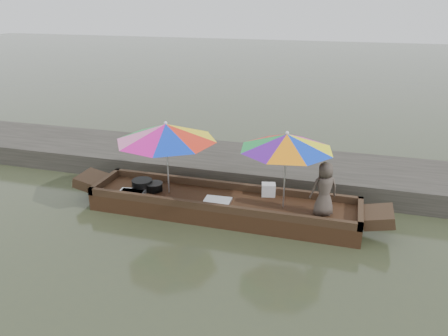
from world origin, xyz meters
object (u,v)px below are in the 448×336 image
(supply_bag, at_px, (268,190))
(boat_hull, at_px, (223,207))
(cooking_pot, at_px, (142,185))
(vendor, at_px, (324,189))
(tray_scallop, at_px, (218,201))
(umbrella_bow, at_px, (167,158))
(tray_crayfish, at_px, (132,193))
(umbrella_stern, at_px, (285,170))
(charcoal_grill, at_px, (154,187))

(supply_bag, bearing_deg, boat_hull, -152.38)
(cooking_pot, xyz_separation_m, vendor, (3.79, -0.08, 0.42))
(cooking_pot, distance_m, tray_scallop, 1.74)
(vendor, distance_m, umbrella_bow, 3.20)
(tray_crayfish, relative_size, umbrella_stern, 0.30)
(tray_crayfish, xyz_separation_m, tray_scallop, (1.81, 0.19, -0.01))
(tray_crayfish, height_order, umbrella_bow, umbrella_bow)
(cooking_pot, distance_m, umbrella_bow, 0.89)
(tray_scallop, bearing_deg, vendor, 1.56)
(cooking_pot, xyz_separation_m, umbrella_stern, (3.03, 0.03, 0.66))
(cooking_pot, height_order, umbrella_bow, umbrella_bow)
(charcoal_grill, distance_m, supply_bag, 2.42)
(supply_bag, relative_size, vendor, 0.26)
(charcoal_grill, distance_m, umbrella_stern, 2.85)
(tray_scallop, height_order, charcoal_grill, charcoal_grill)
(tray_crayfish, bearing_deg, tray_scallop, 5.95)
(umbrella_bow, bearing_deg, cooking_pot, -176.78)
(tray_crayfish, relative_size, tray_scallop, 1.00)
(tray_crayfish, relative_size, charcoal_grill, 1.54)
(tray_scallop, xyz_separation_m, charcoal_grill, (-1.47, 0.17, 0.05))
(supply_bag, bearing_deg, cooking_pot, -169.64)
(tray_scallop, relative_size, supply_bag, 1.92)
(charcoal_grill, bearing_deg, umbrella_stern, 0.06)
(umbrella_stern, bearing_deg, vendor, -8.41)
(tray_crayfish, distance_m, tray_scallop, 1.82)
(umbrella_bow, bearing_deg, charcoal_grill, -179.48)
(charcoal_grill, xyz_separation_m, supply_bag, (2.38, 0.45, 0.05))
(tray_crayfish, bearing_deg, umbrella_stern, 6.56)
(charcoal_grill, xyz_separation_m, vendor, (3.53, -0.11, 0.45))
(supply_bag, xyz_separation_m, vendor, (1.15, -0.56, 0.40))
(vendor, height_order, umbrella_bow, umbrella_bow)
(charcoal_grill, bearing_deg, tray_scallop, -6.46)
(supply_bag, distance_m, vendor, 1.34)
(umbrella_stern, bearing_deg, boat_hull, 180.00)
(cooking_pot, distance_m, charcoal_grill, 0.27)
(boat_hull, relative_size, cooking_pot, 12.67)
(boat_hull, distance_m, umbrella_stern, 1.57)
(cooking_pot, relative_size, charcoal_grill, 1.25)
(tray_crayfish, xyz_separation_m, umbrella_bow, (0.69, 0.36, 0.73))
(supply_bag, bearing_deg, umbrella_stern, -49.49)
(supply_bag, bearing_deg, tray_crayfish, -163.51)
(umbrella_bow, bearing_deg, vendor, -2.02)
(boat_hull, bearing_deg, vendor, -3.22)
(cooking_pot, height_order, tray_crayfish, cooking_pot)
(tray_scallop, xyz_separation_m, supply_bag, (0.92, 0.62, 0.10))
(boat_hull, height_order, umbrella_stern, umbrella_stern)
(supply_bag, bearing_deg, tray_scallop, -145.96)
(tray_crayfish, distance_m, vendor, 3.91)
(tray_crayfish, height_order, vendor, vendor)
(tray_crayfish, bearing_deg, vendor, 3.62)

